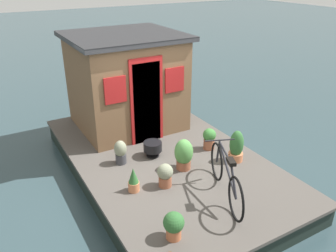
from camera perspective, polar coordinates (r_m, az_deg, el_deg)
name	(u,v)px	position (r m, az deg, el deg)	size (l,w,h in m)	color
ground_plane	(163,173)	(7.05, -0.82, -7.79)	(60.00, 60.00, 0.00)	#2D4247
houseboat_deck	(163,164)	(6.93, -0.83, -6.27)	(5.57, 3.28, 0.43)	#4C4742
houseboat_cabin	(126,81)	(7.79, -6.95, 7.43)	(2.20, 2.38, 2.09)	brown
bicycle	(226,176)	(5.54, 9.55, -8.26)	(1.61, 0.74, 0.80)	black
potted_plant_thyme	(121,152)	(6.48, -7.87, -4.26)	(0.23, 0.23, 0.47)	#38383D
potted_plant_geranium	(134,180)	(5.71, -5.74, -8.92)	(0.19, 0.19, 0.43)	#C6754C
potted_plant_ivy	(236,147)	(6.61, 11.26, -3.46)	(0.28, 0.28, 0.62)	#C6754C
potted_plant_lavender	(165,175)	(5.79, -0.48, -8.07)	(0.27, 0.27, 0.42)	#935138
potted_plant_mint	(209,138)	(6.96, 6.86, -2.03)	(0.26, 0.26, 0.44)	#935138
potted_plant_basil	(184,154)	(6.23, 2.62, -4.69)	(0.34, 0.34, 0.59)	#935138
potted_plant_sage	(174,225)	(4.81, 0.95, -16.05)	(0.29, 0.29, 0.41)	#B2603D
charcoal_grill	(153,147)	(6.68, -2.55, -3.49)	(0.36, 0.36, 0.30)	black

